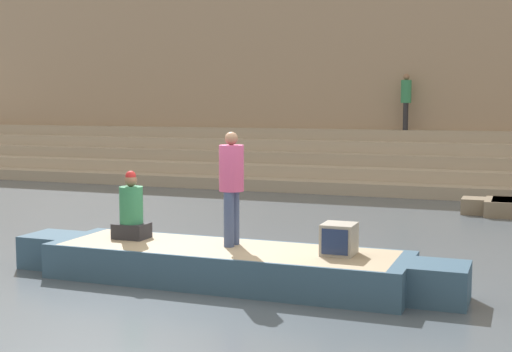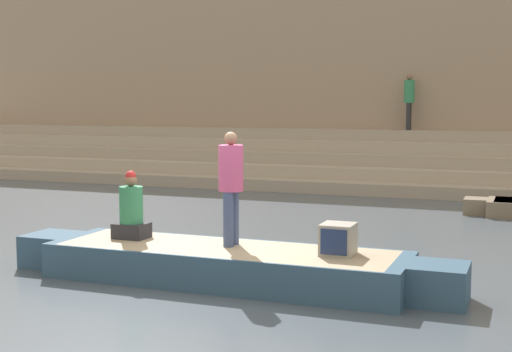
# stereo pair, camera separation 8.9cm
# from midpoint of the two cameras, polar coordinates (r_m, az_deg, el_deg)

# --- Properties ---
(ground_plane) EXTENTS (120.00, 120.00, 0.00)m
(ground_plane) POSITION_cam_midpoint_polar(r_m,az_deg,el_deg) (10.36, -2.12, -8.25)
(ground_plane) COLOR #4C5660
(ghat_steps) EXTENTS (36.00, 3.88, 1.69)m
(ghat_steps) POSITION_cam_midpoint_polar(r_m,az_deg,el_deg) (21.91, 10.67, 0.74)
(ghat_steps) COLOR tan
(ghat_steps) RESTS_ON ground
(back_wall) EXTENTS (34.20, 1.28, 6.68)m
(back_wall) POSITION_cam_midpoint_polar(r_m,az_deg,el_deg) (23.83, 11.70, 7.60)
(back_wall) COLOR tan
(back_wall) RESTS_ON ground
(rowboat_main) EXTENTS (6.62, 1.57, 0.50)m
(rowboat_main) POSITION_cam_midpoint_polar(r_m,az_deg,el_deg) (10.14, -2.23, -7.02)
(rowboat_main) COLOR #33516B
(rowboat_main) RESTS_ON ground
(person_standing) EXTENTS (0.35, 0.35, 1.62)m
(person_standing) POSITION_cam_midpoint_polar(r_m,az_deg,el_deg) (10.09, -1.77, -0.38)
(person_standing) COLOR #3D4C75
(person_standing) RESTS_ON rowboat_main
(person_rowing) EXTENTS (0.49, 0.39, 1.02)m
(person_rowing) POSITION_cam_midpoint_polar(r_m,az_deg,el_deg) (10.86, -9.72, -2.84)
(person_rowing) COLOR #28282D
(person_rowing) RESTS_ON rowboat_main
(tv_set) EXTENTS (0.43, 0.47, 0.42)m
(tv_set) POSITION_cam_midpoint_polar(r_m,az_deg,el_deg) (9.65, 6.85, -5.04)
(tv_set) COLOR #9E998E
(tv_set) RESTS_ON rowboat_main
(person_on_steps) EXTENTS (0.32, 0.32, 1.76)m
(person_on_steps) POSITION_cam_midpoint_polar(r_m,az_deg,el_deg) (22.78, 12.27, 6.17)
(person_on_steps) COLOR #28282D
(person_on_steps) RESTS_ON ghat_steps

